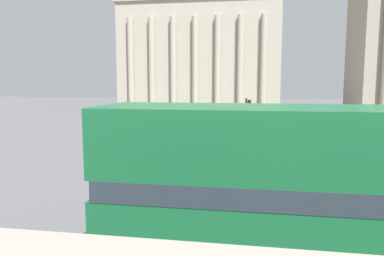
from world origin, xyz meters
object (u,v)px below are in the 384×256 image
(traffic_light_near, at_px, (208,143))
(traffic_light_mid, at_px, (247,119))
(double_decker_bus, at_px, (337,192))
(plaza_building_left, at_px, (202,58))
(pedestrian_red, at_px, (154,143))

(traffic_light_near, bearing_deg, traffic_light_mid, 81.86)
(double_decker_bus, relative_size, traffic_light_mid, 2.85)
(double_decker_bus, bearing_deg, plaza_building_left, 101.10)
(pedestrian_red, bearing_deg, plaza_building_left, 15.02)
(double_decker_bus, distance_m, traffic_light_mid, 15.02)
(plaza_building_left, bearing_deg, traffic_light_mid, -77.59)
(plaza_building_left, relative_size, pedestrian_red, 14.75)
(double_decker_bus, bearing_deg, traffic_light_near, 120.43)
(pedestrian_red, bearing_deg, traffic_light_mid, -63.78)
(plaza_building_left, height_order, traffic_light_mid, plaza_building_left)
(plaza_building_left, relative_size, traffic_light_near, 7.11)
(traffic_light_mid, distance_m, pedestrian_red, 5.89)
(plaza_building_left, xyz_separation_m, pedestrian_red, (2.71, -38.92, -7.43))
(plaza_building_left, distance_m, traffic_light_mid, 38.79)
(double_decker_bus, xyz_separation_m, plaza_building_left, (-10.47, 52.27, 6.09))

